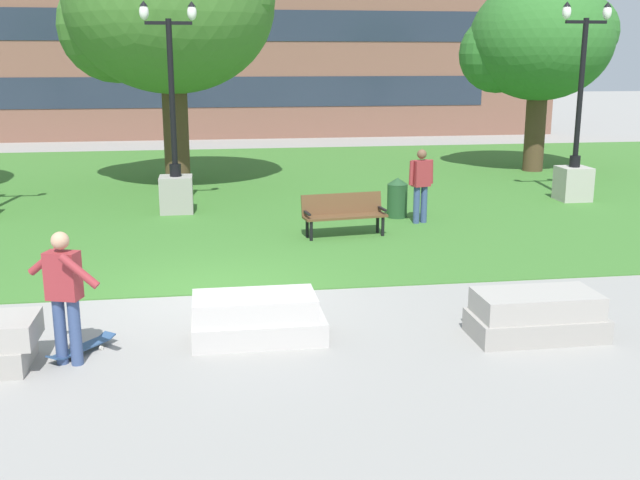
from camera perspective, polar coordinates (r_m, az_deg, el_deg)
name	(u,v)px	position (r m, az deg, el deg)	size (l,w,h in m)	color
ground_plane	(215,295)	(12.33, -7.98, -4.15)	(140.00, 140.00, 0.00)	gray
grass_lawn	(210,190)	(22.06, -8.39, 3.80)	(40.00, 20.00, 0.02)	#3D752D
concrete_block_left	(257,318)	(10.25, -4.83, -5.98)	(1.80, 0.90, 0.64)	#BCB7B2
concrete_block_right	(536,316)	(10.75, 16.14, -5.55)	(1.80, 0.90, 0.64)	#9E9991
person_skateboarder	(64,290)	(9.74, -18.91, -3.63)	(0.99, 0.85, 1.71)	#384C7A
skateboard	(82,348)	(10.30, -17.67, -7.82)	(0.79, 0.92, 0.14)	#2D4C75
park_bench_near_left	(344,212)	(16.05, 1.82, 2.15)	(1.85, 0.76, 0.90)	brown
lamp_post_left	(175,171)	(18.76, -10.96, 5.15)	(1.32, 0.80, 5.03)	gray
lamp_post_right	(575,162)	(21.14, 18.84, 5.65)	(1.32, 0.80, 5.12)	#ADA89E
tree_near_right	(168,7)	(22.52, -11.52, 17.02)	(6.19, 5.90, 7.72)	#4C3823
tree_far_left	(539,42)	(26.29, 16.35, 14.30)	(4.88, 4.65, 6.30)	#4C3823
trash_bin	(397,197)	(18.02, 5.91, 3.25)	(0.49, 0.49, 0.96)	#234C28
person_bystander_near_lawn	(421,182)	(17.37, 7.70, 4.41)	(0.64, 0.34, 1.71)	#384C7A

